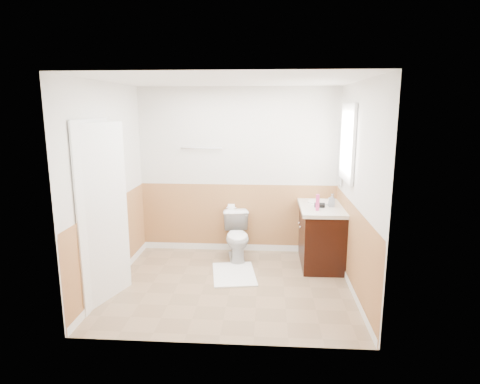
# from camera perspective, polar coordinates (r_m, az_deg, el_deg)

# --- Properties ---
(floor) EXTENTS (3.00, 3.00, 0.00)m
(floor) POSITION_cam_1_polar(r_m,az_deg,el_deg) (5.24, -1.31, -12.96)
(floor) COLOR #8C7051
(floor) RESTS_ON ground
(ceiling) EXTENTS (3.00, 3.00, 0.00)m
(ceiling) POSITION_cam_1_polar(r_m,az_deg,el_deg) (4.77, -1.46, 15.47)
(ceiling) COLOR white
(ceiling) RESTS_ON floor
(wall_back) EXTENTS (3.00, 0.00, 3.00)m
(wall_back) POSITION_cam_1_polar(r_m,az_deg,el_deg) (6.13, -0.26, 2.94)
(wall_back) COLOR silver
(wall_back) RESTS_ON floor
(wall_front) EXTENTS (3.00, 0.00, 3.00)m
(wall_front) POSITION_cam_1_polar(r_m,az_deg,el_deg) (3.59, -3.29, -3.48)
(wall_front) COLOR silver
(wall_front) RESTS_ON floor
(wall_left) EXTENTS (0.00, 3.00, 3.00)m
(wall_left) POSITION_cam_1_polar(r_m,az_deg,el_deg) (5.21, -18.05, 0.76)
(wall_left) COLOR silver
(wall_left) RESTS_ON floor
(wall_right) EXTENTS (0.00, 3.00, 3.00)m
(wall_right) POSITION_cam_1_polar(r_m,az_deg,el_deg) (4.95, 16.20, 0.31)
(wall_right) COLOR silver
(wall_right) RESTS_ON floor
(wainscot_back) EXTENTS (3.00, 0.00, 3.00)m
(wainscot_back) POSITION_cam_1_polar(r_m,az_deg,el_deg) (6.28, -0.26, -3.86)
(wainscot_back) COLOR #BF7E4C
(wainscot_back) RESTS_ON floor
(wainscot_front) EXTENTS (3.00, 0.00, 3.00)m
(wainscot_front) POSITION_cam_1_polar(r_m,az_deg,el_deg) (3.87, -3.13, -14.20)
(wainscot_front) COLOR #BF7E4C
(wainscot_front) RESTS_ON floor
(wainscot_left) EXTENTS (0.00, 2.60, 2.60)m
(wainscot_left) POSITION_cam_1_polar(r_m,az_deg,el_deg) (5.39, -17.42, -7.09)
(wainscot_left) COLOR #BF7E4C
(wainscot_left) RESTS_ON floor
(wainscot_right) EXTENTS (0.00, 2.60, 2.60)m
(wainscot_right) POSITION_cam_1_polar(r_m,az_deg,el_deg) (5.14, 15.58, -7.90)
(wainscot_right) COLOR #BF7E4C
(wainscot_right) RESTS_ON floor
(toilet) EXTENTS (0.48, 0.72, 0.68)m
(toilet) POSITION_cam_1_polar(r_m,az_deg,el_deg) (5.97, -0.39, -6.30)
(toilet) COLOR white
(toilet) RESTS_ON floor
(bath_mat) EXTENTS (0.67, 0.88, 0.02)m
(bath_mat) POSITION_cam_1_polar(r_m,az_deg,el_deg) (5.53, -0.85, -11.49)
(bath_mat) COLOR white
(bath_mat) RESTS_ON floor
(vanity_cabinet) EXTENTS (0.55, 1.10, 0.80)m
(vanity_cabinet) POSITION_cam_1_polar(r_m,az_deg,el_deg) (5.94, 11.26, -6.03)
(vanity_cabinet) COLOR black
(vanity_cabinet) RESTS_ON floor
(vanity_knob_left) EXTENTS (0.03, 0.03, 0.03)m
(vanity_knob_left) POSITION_cam_1_polar(r_m,az_deg,el_deg) (5.76, 8.47, -4.90)
(vanity_knob_left) COLOR #B9B8BF
(vanity_knob_left) RESTS_ON vanity_cabinet
(vanity_knob_right) EXTENTS (0.03, 0.03, 0.03)m
(vanity_knob_right) POSITION_cam_1_polar(r_m,az_deg,el_deg) (5.96, 8.33, -4.35)
(vanity_knob_right) COLOR white
(vanity_knob_right) RESTS_ON vanity_cabinet
(countertop) EXTENTS (0.60, 1.15, 0.05)m
(countertop) POSITION_cam_1_polar(r_m,az_deg,el_deg) (5.82, 11.33, -2.04)
(countertop) COLOR silver
(countertop) RESTS_ON vanity_cabinet
(sink_basin) EXTENTS (0.36, 0.36, 0.02)m
(sink_basin) POSITION_cam_1_polar(r_m,az_deg,el_deg) (5.96, 11.26, -1.37)
(sink_basin) COLOR white
(sink_basin) RESTS_ON countertop
(faucet) EXTENTS (0.02, 0.02, 0.14)m
(faucet) POSITION_cam_1_polar(r_m,az_deg,el_deg) (5.97, 12.99, -0.83)
(faucet) COLOR silver
(faucet) RESTS_ON countertop
(lotion_bottle) EXTENTS (0.05, 0.05, 0.22)m
(lotion_bottle) POSITION_cam_1_polar(r_m,az_deg,el_deg) (5.47, 10.87, -1.45)
(lotion_bottle) COLOR #CF357A
(lotion_bottle) RESTS_ON countertop
(soap_dispenser) EXTENTS (0.08, 0.08, 0.18)m
(soap_dispenser) POSITION_cam_1_polar(r_m,az_deg,el_deg) (5.74, 12.76, -1.14)
(soap_dispenser) COLOR gray
(soap_dispenser) RESTS_ON countertop
(hair_dryer_body) EXTENTS (0.14, 0.07, 0.07)m
(hair_dryer_body) POSITION_cam_1_polar(r_m,az_deg,el_deg) (5.65, 11.14, -1.81)
(hair_dryer_body) COLOR black
(hair_dryer_body) RESTS_ON countertop
(hair_dryer_handle) EXTENTS (0.03, 0.03, 0.07)m
(hair_dryer_handle) POSITION_cam_1_polar(r_m,az_deg,el_deg) (5.72, 10.75, -1.94)
(hair_dryer_handle) COLOR black
(hair_dryer_handle) RESTS_ON countertop
(mirror_panel) EXTENTS (0.02, 0.35, 0.90)m
(mirror_panel) POSITION_cam_1_polar(r_m,az_deg,el_deg) (5.96, 13.94, 5.25)
(mirror_panel) COLOR silver
(mirror_panel) RESTS_ON wall_right
(window_frame) EXTENTS (0.04, 0.80, 1.00)m
(window_frame) POSITION_cam_1_polar(r_m,az_deg,el_deg) (5.44, 14.90, 6.72)
(window_frame) COLOR white
(window_frame) RESTS_ON wall_right
(window_glass) EXTENTS (0.01, 0.70, 0.90)m
(window_glass) POSITION_cam_1_polar(r_m,az_deg,el_deg) (5.45, 15.07, 6.72)
(window_glass) COLOR white
(window_glass) RESTS_ON wall_right
(door) EXTENTS (0.29, 0.78, 2.04)m
(door) POSITION_cam_1_polar(r_m,az_deg,el_deg) (4.81, -18.74, -2.97)
(door) COLOR white
(door) RESTS_ON wall_left
(door_frame) EXTENTS (0.02, 0.92, 2.10)m
(door_frame) POSITION_cam_1_polar(r_m,az_deg,el_deg) (4.84, -19.58, -2.83)
(door_frame) COLOR white
(door_frame) RESTS_ON wall_left
(door_knob) EXTENTS (0.06, 0.06, 0.06)m
(door_knob) POSITION_cam_1_polar(r_m,az_deg,el_deg) (5.10, -16.66, -2.82)
(door_knob) COLOR silver
(door_knob) RESTS_ON door
(towel_bar) EXTENTS (0.62, 0.02, 0.02)m
(towel_bar) POSITION_cam_1_polar(r_m,az_deg,el_deg) (6.10, -5.49, 6.16)
(towel_bar) COLOR silver
(towel_bar) RESTS_ON wall_back
(tp_holder_bar) EXTENTS (0.14, 0.02, 0.02)m
(tp_holder_bar) POSITION_cam_1_polar(r_m,az_deg,el_deg) (6.17, -1.23, -2.20)
(tp_holder_bar) COLOR silver
(tp_holder_bar) RESTS_ON wall_back
(tp_roll) EXTENTS (0.10, 0.11, 0.11)m
(tp_roll) POSITION_cam_1_polar(r_m,az_deg,el_deg) (6.17, -1.23, -2.20)
(tp_roll) COLOR white
(tp_roll) RESTS_ON tp_holder_bar
(tp_sheet) EXTENTS (0.10, 0.01, 0.16)m
(tp_sheet) POSITION_cam_1_polar(r_m,az_deg,el_deg) (6.20, -1.23, -3.19)
(tp_sheet) COLOR white
(tp_sheet) RESTS_ON tp_roll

